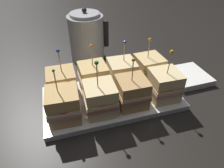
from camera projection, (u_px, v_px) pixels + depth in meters
ground_plane at (112, 100)px, 0.69m from camera, size 6.00×6.00×0.00m
serving_platter at (112, 98)px, 0.69m from camera, size 0.46×0.24×0.02m
sandwich_front_far_left at (63, 105)px, 0.57m from camera, size 0.10×0.10×0.17m
sandwich_front_center_left at (100, 99)px, 0.60m from camera, size 0.10×0.10×0.18m
sandwich_front_center_right at (132, 92)px, 0.63m from camera, size 0.10×0.10×0.17m
sandwich_front_far_right at (164, 85)px, 0.65m from camera, size 0.10×0.10×0.18m
sandwich_back_far_left at (62, 84)px, 0.66m from camera, size 0.10×0.10×0.17m
sandwich_back_center_left at (93, 78)px, 0.68m from camera, size 0.10×0.10×0.17m
sandwich_back_center_right at (122, 74)px, 0.71m from camera, size 0.10×0.10×0.17m
sandwich_back_far_right at (149, 69)px, 0.73m from camera, size 0.10×0.10×0.17m
kettle_steel at (87, 37)px, 0.88m from camera, size 0.17×0.15×0.23m
napkin_stack at (188, 76)px, 0.79m from camera, size 0.15×0.15×0.02m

